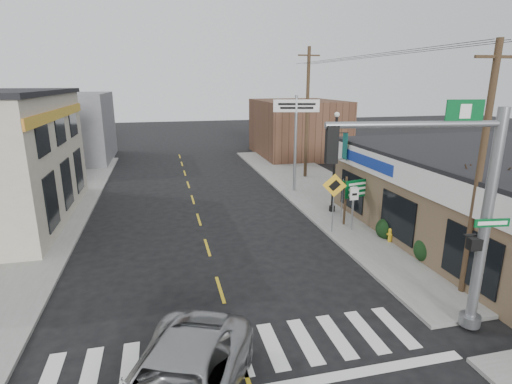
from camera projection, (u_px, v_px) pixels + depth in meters
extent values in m
plane|color=black|center=(242.00, 360.00, 11.03)|extent=(140.00, 140.00, 0.00)
cube|color=slate|center=(340.00, 202.00, 25.21)|extent=(6.00, 38.00, 0.13)
cube|color=slate|center=(27.00, 225.00, 21.17)|extent=(6.00, 38.00, 0.13)
cube|color=gold|center=(207.00, 247.00, 18.52)|extent=(0.12, 56.00, 0.01)
cube|color=silver|center=(239.00, 351.00, 11.40)|extent=(11.00, 2.20, 0.01)
cube|color=brown|center=(509.00, 197.00, 19.38)|extent=(12.00, 14.00, 4.00)
cube|color=brown|center=(297.00, 128.00, 41.08)|extent=(8.00, 10.00, 5.60)
cube|color=slate|center=(60.00, 128.00, 37.68)|extent=(9.00, 10.00, 6.40)
cylinder|color=gray|center=(485.00, 224.00, 11.54)|extent=(0.31, 0.31, 6.66)
cylinder|color=gray|center=(423.00, 126.00, 10.22)|extent=(4.88, 0.18, 0.18)
cube|color=black|center=(341.00, 148.00, 9.85)|extent=(0.31, 0.24, 1.00)
cube|color=#044B1E|center=(492.00, 223.00, 11.31)|extent=(1.05, 0.04, 0.24)
cube|color=#044B1E|center=(469.00, 112.00, 10.43)|extent=(1.05, 0.05, 0.61)
cube|color=black|center=(476.00, 245.00, 11.60)|extent=(0.36, 0.29, 0.36)
cube|color=#43311F|center=(345.00, 201.00, 20.80)|extent=(0.09, 0.09, 2.59)
cube|color=#43311F|center=(366.00, 199.00, 21.07)|extent=(0.09, 0.09, 2.59)
cube|color=#0D5527|center=(357.00, 188.00, 20.71)|extent=(1.48, 0.05, 0.93)
cylinder|color=gold|center=(390.00, 236.00, 18.81)|extent=(0.19, 0.19, 0.53)
sphere|color=gold|center=(391.00, 230.00, 18.73)|extent=(0.21, 0.21, 0.21)
cylinder|color=gray|center=(333.00, 206.00, 19.71)|extent=(0.07, 0.07, 2.76)
cube|color=gold|center=(335.00, 185.00, 19.40)|extent=(1.17, 0.03, 1.17)
cylinder|color=black|center=(334.00, 165.00, 22.56)|extent=(0.15, 0.15, 5.50)
sphere|color=silver|center=(337.00, 115.00, 21.81)|extent=(0.30, 0.30, 0.30)
cube|color=#12544F|center=(345.00, 146.00, 22.41)|extent=(0.02, 0.58, 1.48)
cylinder|color=gray|center=(295.00, 144.00, 26.90)|extent=(0.19, 0.19, 6.45)
cube|color=silver|center=(296.00, 106.00, 26.22)|extent=(3.04, 0.18, 0.81)
cylinder|color=black|center=(478.00, 229.00, 15.79)|extent=(0.21, 0.21, 3.31)
ellipsoid|color=#233B1A|center=(429.00, 250.00, 16.82)|extent=(1.22, 1.22, 0.92)
ellipsoid|color=black|center=(387.00, 229.00, 19.38)|extent=(1.08, 1.08, 0.81)
cylinder|color=#402B21|center=(479.00, 175.00, 13.29)|extent=(0.22, 0.22, 8.61)
cube|color=#402B21|center=(497.00, 57.00, 12.29)|extent=(1.50, 0.09, 0.09)
cylinder|color=#44351E|center=(307.00, 114.00, 30.55)|extent=(0.26, 0.26, 9.81)
cube|color=#44351E|center=(309.00, 55.00, 29.41)|extent=(1.71, 0.11, 0.11)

